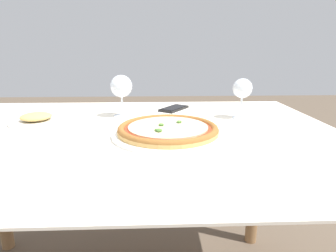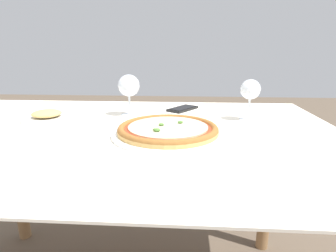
# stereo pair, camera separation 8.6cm
# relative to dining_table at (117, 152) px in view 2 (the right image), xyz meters

# --- Properties ---
(dining_table) EXTENTS (1.49, 1.00, 0.74)m
(dining_table) POSITION_rel_dining_table_xyz_m (0.00, 0.00, 0.00)
(dining_table) COLOR #997047
(dining_table) RESTS_ON ground_plane
(pizza_plate) EXTENTS (0.35, 0.35, 0.04)m
(pizza_plate) POSITION_rel_dining_table_xyz_m (0.18, -0.05, 0.10)
(pizza_plate) COLOR white
(pizza_plate) RESTS_ON dining_table
(wine_glass_far_left) EXTENTS (0.07, 0.07, 0.15)m
(wine_glass_far_left) POSITION_rel_dining_table_xyz_m (0.46, 0.16, 0.19)
(wine_glass_far_left) COLOR silver
(wine_glass_far_left) RESTS_ON dining_table
(wine_glass_far_right) EXTENTS (0.08, 0.08, 0.16)m
(wine_glass_far_right) POSITION_rel_dining_table_xyz_m (0.01, 0.21, 0.19)
(wine_glass_far_right) COLOR silver
(wine_glass_far_right) RESTS_ON dining_table
(cell_phone) EXTENTS (0.14, 0.16, 0.01)m
(cell_phone) POSITION_rel_dining_table_xyz_m (0.22, 0.32, 0.08)
(cell_phone) COLOR black
(cell_phone) RESTS_ON dining_table
(side_plate) EXTENTS (0.19, 0.19, 0.04)m
(side_plate) POSITION_rel_dining_table_xyz_m (-0.29, 0.12, 0.09)
(side_plate) COLOR white
(side_plate) RESTS_ON dining_table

